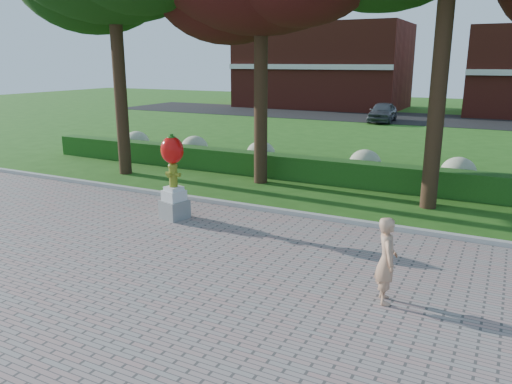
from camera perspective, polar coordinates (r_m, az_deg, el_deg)
ground at (r=10.89m, az=-4.31°, el=-6.67°), size 100.00×100.00×0.00m
walkway at (r=8.10m, az=-19.79°, el=-15.42°), size 40.00×14.00×0.04m
curb at (r=13.37m, az=2.40°, el=-2.20°), size 40.00×0.18×0.15m
lawn_hedge at (r=16.89m, az=8.14°, el=2.41°), size 24.00×0.70×0.80m
hydrangea_row at (r=17.63m, az=10.99°, el=3.30°), size 20.10×1.10×0.99m
street at (r=37.22m, az=18.99°, el=7.87°), size 50.00×8.00×0.02m
building_left at (r=45.30m, az=7.65°, el=14.05°), size 14.00×8.00×7.00m
hydrant_sculpture at (r=12.77m, az=-9.45°, el=1.99°), size 0.73×0.73×2.18m
woman at (r=8.59m, az=14.70°, el=-7.55°), size 0.53×0.64×1.48m
parked_car at (r=34.67m, az=14.27°, el=8.87°), size 1.78×3.92×1.30m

